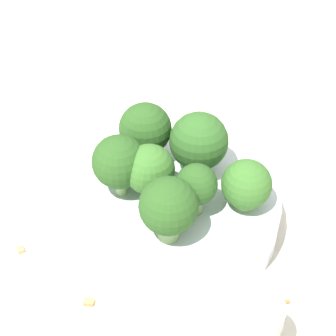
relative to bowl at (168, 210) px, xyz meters
The scene contains 13 objects.
ground_plane 0.02m from the bowl, ahead, with size 3.00×3.00×0.00m, color beige.
bowl is the anchor object (origin of this frame).
broccoli_floret_0 0.06m from the bowl, 150.69° to the left, with size 0.04×0.04×0.05m.
broccoli_floret_1 0.07m from the bowl, 118.91° to the right, with size 0.06×0.06×0.07m.
broccoli_floret_2 0.06m from the bowl, 19.18° to the left, with size 0.05×0.05×0.06m.
broccoli_floret_3 0.09m from the bowl, behind, with size 0.05×0.05×0.05m.
broccoli_floret_4 0.08m from the bowl, 102.47° to the left, with size 0.05×0.05×0.06m.
broccoli_floret_5 0.07m from the bowl, ahead, with size 0.05×0.05×0.06m.
broccoli_floret_6 0.08m from the bowl, 55.37° to the right, with size 0.05×0.05×0.07m.
pepper_shaker 0.17m from the bowl, 125.94° to the left, with size 0.04×0.04×0.07m.
almond_crumb_1 0.15m from the bowl, 26.39° to the left, with size 0.01×0.01×0.01m, color tan.
almond_crumb_2 0.14m from the bowl, 149.57° to the left, with size 0.01×0.00×0.01m, color olive.
almond_crumb_3 0.12m from the bowl, 66.51° to the left, with size 0.01×0.01×0.01m, color #AD7F4C.
Camera 1 is at (-0.08, 0.39, 0.41)m, focal length 60.00 mm.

